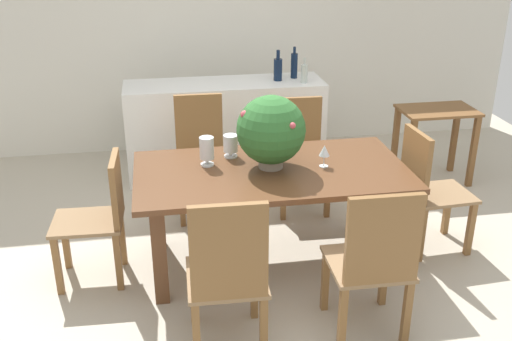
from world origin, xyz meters
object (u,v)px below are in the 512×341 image
Objects in this scene: chair_near_left at (228,272)px; wine_bottle_amber at (278,69)px; crystal_vase_center_near at (207,149)px; flower_centerpiece at (271,131)px; crystal_vase_left at (231,144)px; chair_foot_end at (427,186)px; dining_table at (271,184)px; chair_head_end at (101,214)px; chair_near_right at (375,258)px; chair_far_left at (200,150)px; side_table at (436,128)px; chair_far_right at (299,148)px; kitchen_counter at (225,129)px; wine_bottle_green at (304,73)px; wine_glass at (324,151)px; wine_bottle_dark at (294,65)px.

wine_bottle_amber is at bearing -105.43° from chair_near_left.
flower_centerpiece is at bearing -14.66° from crystal_vase_center_near.
chair_near_left is 6.18× the size of crystal_vase_left.
chair_foot_end is 1.66m from crystal_vase_center_near.
chair_head_end is (-1.19, -0.00, -0.13)m from dining_table.
crystal_vase_center_near is at bearing -50.56° from chair_near_right.
side_table is at bearing 7.59° from chair_far_left.
chair_foot_end is at bearing 92.35° from chair_head_end.
flower_centerpiece reaches higher than chair_far_left.
flower_centerpiece is at bearing 93.17° from dining_table.
crystal_vase_center_near is 0.29× the size of side_table.
crystal_vase_left is 0.80× the size of crystal_vase_center_near.
chair_far_right reaches higher than kitchen_counter.
wine_bottle_amber is (-0.04, 0.77, 0.51)m from chair_far_right.
chair_far_left is at bearing -148.40° from wine_bottle_green.
wine_bottle_amber is at bearing 76.99° from dining_table.
chair_near_left is 1.16m from flower_centerpiece.
chair_far_right is (1.62, 0.94, 0.02)m from chair_head_end.
chair_near_right is at bearing 137.69° from chair_foot_end.
chair_far_right reaches higher than crystal_vase_left.
flower_centerpiece is (1.18, 0.04, 0.52)m from chair_head_end.
flower_centerpiece reaches higher than chair_near_right.
kitchen_counter reaches higher than wine_glass.
kitchen_counter is (1.07, 1.71, -0.05)m from chair_head_end.
wine_bottle_dark is (1.75, 1.77, 0.54)m from chair_head_end.
dining_table reaches higher than side_table.
flower_centerpiece is 1.71m from wine_bottle_amber.
crystal_vase_center_near is 1.32× the size of wine_glass.
chair_head_end is 3.86× the size of wine_bottle_green.
chair_head_end is at bearing -178.15° from flower_centerpiece.
crystal_vase_center_near is at bearing 81.14° from chair_foot_end.
chair_near_left is 1.43× the size of side_table.
flower_centerpiece is 3.10× the size of crystal_vase_left.
chair_near_left is 1.27m from crystal_vase_left.
chair_head_end is 0.85m from crystal_vase_center_near.
chair_far_right is 0.93× the size of chair_near_right.
dining_table is 1.79m from wine_bottle_amber.
wine_bottle_dark is 0.42× the size of side_table.
chair_near_left is at bearing -98.47° from crystal_vase_left.
side_table is (2.25, 1.04, -0.33)m from crystal_vase_center_near.
chair_far_right is (-0.75, 0.94, -0.00)m from chair_foot_end.
chair_foot_end reaches higher than wine_glass.
crystal_vase_left is at bearing -114.32° from wine_bottle_amber.
chair_foot_end reaches higher than chair_far_right.
chair_foot_end is 1.20m from chair_near_right.
wine_bottle_dark reaches higher than side_table.
chair_far_left is at bearing 105.15° from crystal_vase_left.
crystal_vase_center_near is at bearing 165.34° from flower_centerpiece.
wine_bottle_green reaches higher than side_table.
chair_near_right is 2.69m from wine_bottle_amber.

